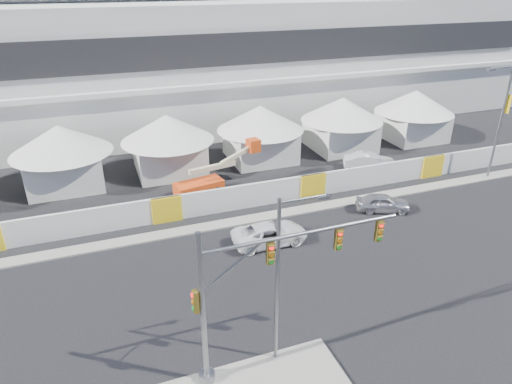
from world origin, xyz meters
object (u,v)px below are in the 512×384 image
object	(u,v)px
sedan_silver	(383,203)
streetlight_curb	(500,115)
traffic_mast	(246,295)
boom_lift	(207,182)
pickup_curb	(270,234)
lot_car_a	(370,162)
streetlight_median	(282,272)

from	to	relation	value
sedan_silver	streetlight_curb	size ratio (longest dim) A/B	0.41
traffic_mast	boom_lift	world-z (taller)	traffic_mast
pickup_curb	sedan_silver	bearing A→B (deg)	-81.55
lot_car_a	sedan_silver	bearing A→B (deg)	-178.56
boom_lift	lot_car_a	bearing A→B (deg)	-11.56
traffic_mast	streetlight_curb	distance (m)	30.80
lot_car_a	traffic_mast	bearing A→B (deg)	162.36
pickup_curb	streetlight_curb	distance (m)	23.33
sedan_silver	pickup_curb	bearing A→B (deg)	119.76
sedan_silver	traffic_mast	world-z (taller)	traffic_mast
sedan_silver	boom_lift	distance (m)	14.26
pickup_curb	boom_lift	bearing A→B (deg)	13.52
pickup_curb	traffic_mast	distance (m)	11.84
pickup_curb	boom_lift	xyz separation A→B (m)	(-2.00, 9.02, 0.34)
pickup_curb	streetlight_curb	size ratio (longest dim) A/B	0.51
sedan_silver	traffic_mast	bearing A→B (deg)	149.11
pickup_curb	lot_car_a	world-z (taller)	lot_car_a
sedan_silver	pickup_curb	size ratio (longest dim) A/B	0.79
pickup_curb	lot_car_a	distance (m)	16.25
pickup_curb	streetlight_median	xyz separation A→B (m)	(-3.41, -9.81, 4.30)
streetlight_median	streetlight_curb	xyz separation A→B (m)	(25.89, 13.30, 0.86)
pickup_curb	streetlight_curb	bearing A→B (deg)	-80.13
sedan_silver	streetlight_median	size ratio (longest dim) A/B	0.49
sedan_silver	streetlight_curb	xyz separation A→B (m)	(12.51, 2.19, 5.17)
streetlight_curb	streetlight_median	bearing A→B (deg)	-152.81
sedan_silver	boom_lift	world-z (taller)	boom_lift
sedan_silver	streetlight_median	bearing A→B (deg)	152.04
streetlight_curb	boom_lift	xyz separation A→B (m)	(-24.48, 5.53, -4.81)
sedan_silver	lot_car_a	distance (m)	8.38
streetlight_curb	boom_lift	size ratio (longest dim) A/B	1.27
pickup_curb	boom_lift	size ratio (longest dim) A/B	0.65
sedan_silver	pickup_curb	xyz separation A→B (m)	(-9.98, -1.30, 0.02)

